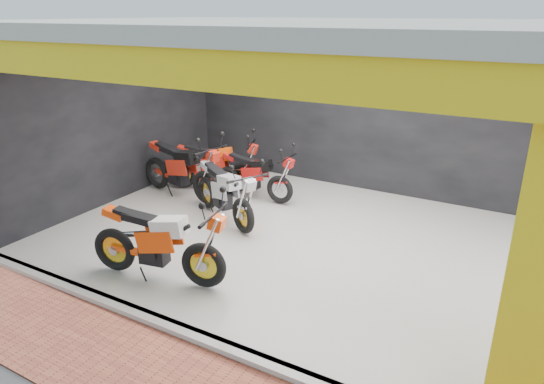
{
  "coord_description": "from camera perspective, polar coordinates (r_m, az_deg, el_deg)",
  "views": [
    {
      "loc": [
        3.56,
        -4.89,
        3.82
      ],
      "look_at": [
        -0.31,
        1.92,
        0.9
      ],
      "focal_mm": 32.0,
      "sensor_mm": 36.0,
      "label": 1
    }
  ],
  "objects": [
    {
      "name": "showroom_floor",
      "position": [
        8.62,
        2.07,
        -5.51
      ],
      "size": [
        8.0,
        6.0,
        0.1
      ],
      "primitive_type": "cube",
      "color": "silver",
      "rests_on": "ground"
    },
    {
      "name": "moto_row_c",
      "position": [
        10.47,
        -3.4,
        3.39
      ],
      "size": [
        2.28,
        1.48,
        1.31
      ],
      "primitive_type": null,
      "rotation": [
        0.0,
        0.0,
        0.35
      ],
      "color": "#AD1E12",
      "rests_on": "showroom_floor"
    },
    {
      "name": "showroom_ceiling",
      "position": [
        7.76,
        2.42,
        18.8
      ],
      "size": [
        8.4,
        6.4,
        0.2
      ],
      "primitive_type": "cube",
      "color": "beige",
      "rests_on": "corner_column"
    },
    {
      "name": "left_wall",
      "position": [
        10.51,
        -18.23,
        8.06
      ],
      "size": [
        0.2,
        6.2,
        3.5
      ],
      "primitive_type": "cube",
      "color": "black",
      "rests_on": "ground"
    },
    {
      "name": "paver_front",
      "position": [
        6.06,
        -15.95,
        -19.41
      ],
      "size": [
        9.0,
        1.4,
        0.03
      ],
      "primitive_type": "cube",
      "color": "brown",
      "rests_on": "ground"
    },
    {
      "name": "moto_row_b",
      "position": [
        9.79,
        -7.87,
        2.41
      ],
      "size": [
        2.47,
        1.22,
        1.44
      ],
      "primitive_type": null,
      "rotation": [
        0.0,
        0.0,
        -0.15
      ],
      "color": "#B32213",
      "rests_on": "showroom_floor"
    },
    {
      "name": "corner_column",
      "position": [
        4.63,
        28.89,
        -8.89
      ],
      "size": [
        0.5,
        0.5,
        3.5
      ],
      "primitive_type": "cube",
      "color": "yellow",
      "rests_on": "ground"
    },
    {
      "name": "ground",
      "position": [
        7.15,
        -5.57,
        -11.95
      ],
      "size": [
        80.0,
        80.0,
        0.0
      ],
      "primitive_type": "plane",
      "color": "#2D2D30",
      "rests_on": "ground"
    },
    {
      "name": "header_beam_front",
      "position": [
        5.3,
        -13.22,
        14.3
      ],
      "size": [
        8.4,
        0.3,
        0.4
      ],
      "primitive_type": "cube",
      "color": "yellow",
      "rests_on": "corner_column"
    },
    {
      "name": "moto_row_a",
      "position": [
        8.45,
        -3.45,
        -0.84
      ],
      "size": [
        2.29,
        1.68,
        1.32
      ],
      "primitive_type": null,
      "rotation": [
        0.0,
        0.0,
        -0.46
      ],
      "color": "#A0A2A7",
      "rests_on": "showroom_floor"
    },
    {
      "name": "moto_row_d",
      "position": [
        9.79,
        0.94,
        1.88
      ],
      "size": [
        1.98,
        0.73,
        1.21
      ],
      "primitive_type": null,
      "rotation": [
        0.0,
        0.0,
        0.0
      ],
      "color": "#B31513",
      "rests_on": "showroom_floor"
    },
    {
      "name": "floor_kerb",
      "position": [
        6.47,
        -10.96,
        -15.63
      ],
      "size": [
        8.0,
        0.2,
        0.1
      ],
      "primitive_type": "cube",
      "color": "silver",
      "rests_on": "ground"
    },
    {
      "name": "back_wall",
      "position": [
        10.8,
        9.95,
        9.09
      ],
      "size": [
        8.2,
        0.2,
        3.5
      ],
      "primitive_type": "cube",
      "color": "black",
      "rests_on": "ground"
    },
    {
      "name": "moto_hero",
      "position": [
        6.82,
        -8.17,
        -6.07
      ],
      "size": [
        2.41,
        1.26,
        1.4
      ],
      "primitive_type": null,
      "rotation": [
        0.0,
        0.0,
        0.19
      ],
      "color": "#ED4109",
      "rests_on": "showroom_floor"
    }
  ]
}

